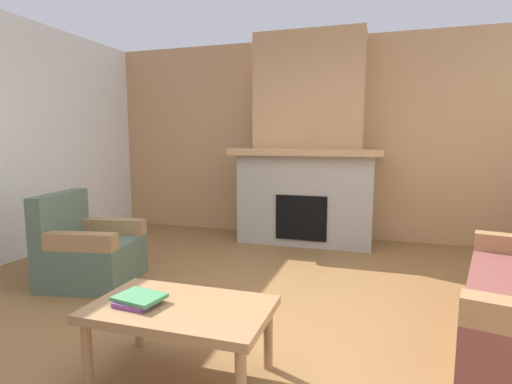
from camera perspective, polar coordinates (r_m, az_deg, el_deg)
ground at (r=3.06m, az=-2.14°, el=-18.53°), size 9.00×9.00×0.00m
wall_back_wood_panel at (r=5.67m, az=8.07°, el=7.43°), size 6.00×0.12×2.70m
fireplace at (r=5.30m, az=7.37°, el=5.43°), size 1.90×0.82×2.70m
armchair at (r=4.13m, az=-22.81°, el=-7.86°), size 0.89×0.89×0.85m
coffee_table at (r=2.37m, az=-10.68°, el=-16.74°), size 1.00×0.60×0.43m
book_stack_near_edge at (r=2.40m, az=-16.43°, el=-14.47°), size 0.29×0.24×0.05m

